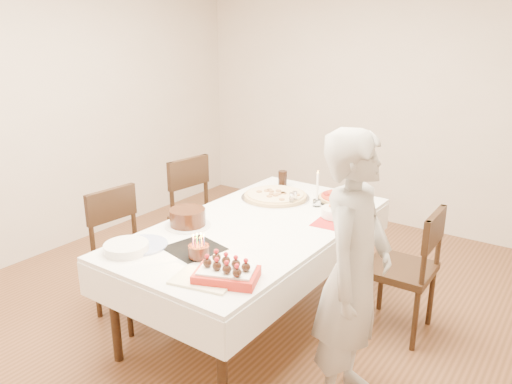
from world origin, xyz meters
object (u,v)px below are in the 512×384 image
Objects in this scene: strawberry_box at (227,273)px; cola_glass at (283,179)px; dining_table at (256,272)px; person at (353,275)px; chair_right_savory at (400,269)px; pasta_bowl at (335,212)px; taper_candle at (317,188)px; pizza_white at (275,196)px; chair_left_dessert at (132,256)px; layer_cake at (188,218)px; pizza_pepperoni at (343,198)px; chair_left_savory at (207,219)px; birthday_cake at (199,246)px.

cola_glass is at bearing 112.35° from strawberry_box.
dining_table is 1.10m from person.
chair_right_savory is 0.60m from pasta_bowl.
chair_right_savory is at bearing 1.76° from pasta_bowl.
pizza_white is at bearing -175.98° from taper_candle.
person is 2.86× the size of pizza_white.
layer_cake is (0.39, 0.19, 0.33)m from chair_left_dessert.
taper_candle is 0.57m from cola_glass.
pasta_bowl is at bearing -30.02° from cola_glass.
taper_candle is at bearing -114.17° from pizza_pepperoni.
chair_left_savory is at bearing -177.22° from chair_right_savory.
pizza_white is (-1.13, 0.96, -0.03)m from person.
dining_table is 1.02m from chair_right_savory.
chair_right_savory is 0.79m from pizza_pepperoni.
chair_left_dessert is 0.54m from layer_cake.
pizza_pepperoni is at bearing 60.20° from layer_cake.
birthday_cake is at bearing 158.33° from strawberry_box.
pizza_pepperoni is 1.31× the size of layer_cake.
birthday_cake is at bearing -76.55° from cola_glass.
chair_left_savory is 0.75m from cola_glass.
chair_right_savory is 0.86m from taper_candle.
birthday_cake is 0.34m from strawberry_box.
dining_table is at bearing -70.32° from pizza_white.
layer_cake reaches higher than pizza_pepperoni.
chair_right_savory is 1.39m from strawberry_box.
chair_left_savory is 1.31m from birthday_cake.
layer_cake is 0.94× the size of strawberry_box.
chair_right_savory is 6.65× the size of cola_glass.
birthday_cake is (-0.36, -1.09, 0.04)m from pasta_bowl.
person is at bearing -40.42° from pizza_white.
pizza_pepperoni is (1.03, 1.32, 0.29)m from chair_left_dessert.
pasta_bowl reaches higher than pizza_pepperoni.
layer_cake is (-0.77, -0.75, 0.02)m from pasta_bowl.
chair_right_savory is 1.53m from layer_cake.
layer_cake is at bearing -101.15° from pizza_white.
chair_left_dessert is at bearing 169.37° from birthday_cake.
chair_left_savory is 2.99× the size of strawberry_box.
person is 7.76× the size of pasta_bowl.
pizza_white is at bearing 112.40° from strawberry_box.
pizza_pepperoni is 1.42× the size of taper_candle.
chair_right_savory reaches higher than pasta_bowl.
person reaches higher than pizza_pepperoni.
chair_left_savory is at bearing 61.17° from person.
pasta_bowl is 1.46× the size of cola_glass.
taper_candle reaches higher than layer_cake.
layer_cake is at bearing 80.56° from person.
cola_glass is 1.17m from layer_cake.
person is 1.39m from pizza_pepperoni.
layer_cake is (-0.17, -0.86, 0.04)m from pizza_white.
birthday_cake reaches higher than layer_cake.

